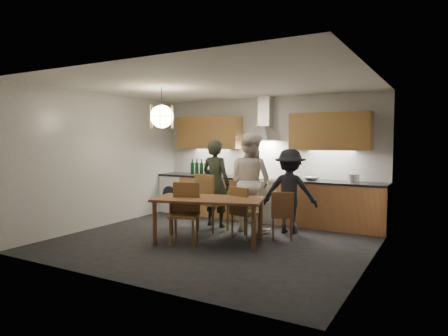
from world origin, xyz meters
The scene contains 17 objects.
ground centered at (0.00, 0.00, 0.00)m, with size 5.00×5.00×0.00m, color black.
room_shell centered at (0.00, 0.00, 1.71)m, with size 5.02×4.52×2.61m.
counter_run centered at (0.02, 1.95, 0.45)m, with size 5.00×0.62×0.90m.
range_stove centered at (0.00, 1.94, 0.44)m, with size 0.90×0.60×0.92m.
wall_fixtures centered at (0.00, 2.07, 1.87)m, with size 4.30×0.54×1.10m.
pendant_lamp centered at (-1.00, -0.10, 2.10)m, with size 0.43×0.43×0.70m.
dining_table centered at (0.00, -0.16, 0.66)m, with size 1.93×1.33×0.74m.
chair_back_left centered at (-0.42, 0.53, 0.61)m, with size 0.59×0.59×1.07m.
chair_back_mid centered at (0.36, 0.35, 0.51)m, with size 0.49×0.49×0.89m.
chair_back_right centered at (0.98, 0.61, 0.47)m, with size 0.49×0.49×0.83m.
chair_front centered at (-0.31, -0.39, 0.57)m, with size 0.59×0.59×0.99m.
person_left centered at (-0.55, 0.99, 0.85)m, with size 0.62×0.41×1.70m, color black.
person_mid centered at (0.19, 1.00, 0.91)m, with size 0.89×0.69×1.82m, color silver.
person_right centered at (0.90, 1.18, 0.76)m, with size 0.99×0.57×1.53m, color black.
mixing_bowl centered at (1.06, 1.95, 0.94)m, with size 0.29×0.29×0.07m, color silver.
stock_pot centered at (1.86, 1.99, 0.97)m, with size 0.20×0.20×0.14m, color #B5B4B8.
wine_bottles centered at (-1.53, 1.99, 1.08)m, with size 0.58×0.08×0.35m.
Camera 1 is at (3.41, -5.67, 1.69)m, focal length 32.00 mm.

